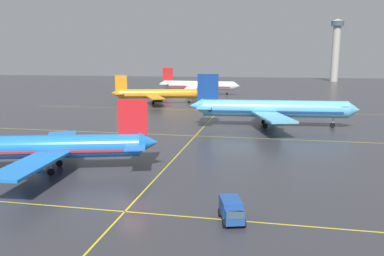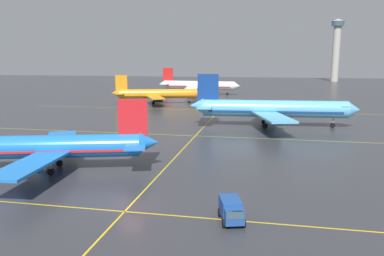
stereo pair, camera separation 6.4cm
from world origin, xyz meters
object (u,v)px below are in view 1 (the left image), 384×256
at_px(service_truck_red_van, 232,210).
at_px(airliner_far_left_stand, 198,85).
at_px(control_tower, 336,46).
at_px(airliner_front_gate, 45,147).
at_px(airliner_second_row, 272,109).
at_px(airliner_third_row, 157,94).

bearing_deg(service_truck_red_van, airliner_far_left_stand, 101.60).
height_order(service_truck_red_van, control_tower, control_tower).
relative_size(airliner_front_gate, airliner_far_left_stand, 0.84).
bearing_deg(airliner_front_gate, airliner_second_row, 53.33).
relative_size(airliner_third_row, control_tower, 0.74).
relative_size(airliner_second_row, control_tower, 0.91).
height_order(airliner_third_row, service_truck_red_van, airliner_third_row).
bearing_deg(airliner_front_gate, airliner_third_row, 95.48).
distance_m(airliner_front_gate, airliner_second_row, 53.07).
bearing_deg(airliner_third_row, service_truck_red_van, -69.46).
distance_m(service_truck_red_van, control_tower, 255.15).
distance_m(airliner_second_row, airliner_third_row, 55.91).
xyz_separation_m(airliner_third_row, control_tower, (85.72, 155.11, 21.41)).
bearing_deg(airliner_far_left_stand, airliner_second_row, -68.02).
distance_m(airliner_second_row, control_tower, 201.08).
xyz_separation_m(airliner_far_left_stand, service_truck_red_van, (27.25, -132.76, -2.83)).
height_order(airliner_front_gate, control_tower, control_tower).
bearing_deg(airliner_second_row, service_truck_red_van, -94.63).
xyz_separation_m(airliner_front_gate, service_truck_red_van, (27.29, -11.78, -2.26)).
distance_m(airliner_second_row, service_truck_red_van, 54.61).
xyz_separation_m(airliner_second_row, airliner_third_row, (-39.56, 39.50, -0.72)).
relative_size(airliner_front_gate, airliner_third_row, 1.00).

